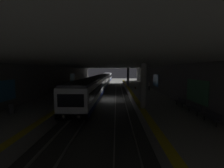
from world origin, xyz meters
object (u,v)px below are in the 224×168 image
object	(u,v)px
bench_left_near	(211,116)
bench_left_far	(180,101)
pillar_near	(143,86)
bench_right_mid	(77,83)
backpack_on_floor	(135,88)
bench_right_near	(67,87)
trash_bin	(12,109)
person_waiting_near	(78,81)
person_walking_mid	(143,82)
bench_left_mid	(194,108)
metro_train	(103,80)
person_standing_far	(149,86)
pillar_far	(128,77)

from	to	relation	value
bench_left_near	bench_left_far	distance (m)	5.13
pillar_near	bench_right_mid	bearing A→B (deg)	30.09
backpack_on_floor	bench_right_near	bearing A→B (deg)	93.44
backpack_on_floor	trash_bin	xyz separation A→B (m)	(-17.21, 13.30, 0.23)
trash_bin	bench_right_near	bearing A→B (deg)	2.57
person_waiting_near	person_walking_mid	distance (m)	16.68
bench_right_mid	bench_left_mid	bearing A→B (deg)	-144.66
metro_train	bench_right_near	xyz separation A→B (m)	(-11.82, 6.33, -0.45)
metro_train	person_walking_mid	xyz separation A→B (m)	(-5.21, -10.39, -0.13)
bench_left_near	trash_bin	world-z (taller)	bench_left_near
bench_right_mid	person_standing_far	bearing A→B (deg)	-119.26
person_walking_mid	bench_right_mid	bearing A→B (deg)	84.87
bench_left_mid	person_walking_mid	bearing A→B (deg)	0.87
trash_bin	bench_left_near	bearing A→B (deg)	-96.80
bench_right_near	bench_left_mid	bearing A→B (deg)	-133.08
bench_right_mid	backpack_on_floor	distance (m)	15.81
bench_left_far	bench_right_mid	distance (m)	27.28
bench_left_near	bench_right_near	size ratio (longest dim) A/B	1.00
bench_right_near	bench_right_mid	world-z (taller)	same
person_walking_mid	person_waiting_near	bearing A→B (deg)	84.25
bench_left_near	bench_right_near	distance (m)	25.03
bench_left_mid	person_waiting_near	distance (m)	29.57
bench_left_mid	person_waiting_near	world-z (taller)	person_waiting_near
trash_bin	pillar_near	bearing A→B (deg)	-79.58
person_waiting_near	person_standing_far	world-z (taller)	person_waiting_near
person_standing_far	trash_bin	size ratio (longest dim) A/B	1.93
backpack_on_floor	trash_bin	size ratio (longest dim) A/B	0.47
person_waiting_near	person_walking_mid	size ratio (longest dim) A/B	1.05
bench_left_near	bench_right_mid	distance (m)	31.45
bench_left_near	backpack_on_floor	bearing A→B (deg)	9.00
metro_train	person_standing_far	xyz separation A→B (m)	(-12.91, -10.09, -0.09)
pillar_far	trash_bin	world-z (taller)	pillar_far
bench_right_near	person_waiting_near	size ratio (longest dim) A/B	1.02
person_standing_far	person_walking_mid	bearing A→B (deg)	-2.23
bench_right_near	person_waiting_near	world-z (taller)	person_waiting_near
bench_left_near	person_walking_mid	distance (m)	24.92
bench_right_near	pillar_near	bearing A→B (deg)	-137.64
bench_right_near	person_standing_far	size ratio (longest dim) A/B	1.04
bench_left_mid	metro_train	bearing A→B (deg)	21.13
metro_train	trash_bin	world-z (taller)	metro_train
bench_left_mid	bench_right_near	bearing A→B (deg)	46.92
bench_left_mid	bench_right_near	size ratio (longest dim) A/B	1.00
pillar_far	backpack_on_floor	world-z (taller)	pillar_far
pillar_far	bench_right_near	bearing A→B (deg)	112.76
bench_left_mid	bench_right_mid	size ratio (longest dim) A/B	1.00
pillar_near	person_walking_mid	world-z (taller)	pillar_near
metro_train	bench_left_mid	bearing A→B (deg)	-158.87
bench_left_far	person_standing_far	world-z (taller)	person_standing_far
metro_train	bench_left_far	xyz separation A→B (m)	(-25.00, -10.73, -0.45)
backpack_on_floor	person_standing_far	bearing A→B (deg)	-129.03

